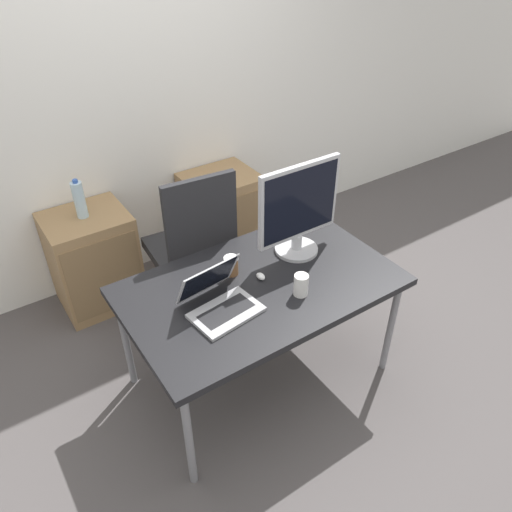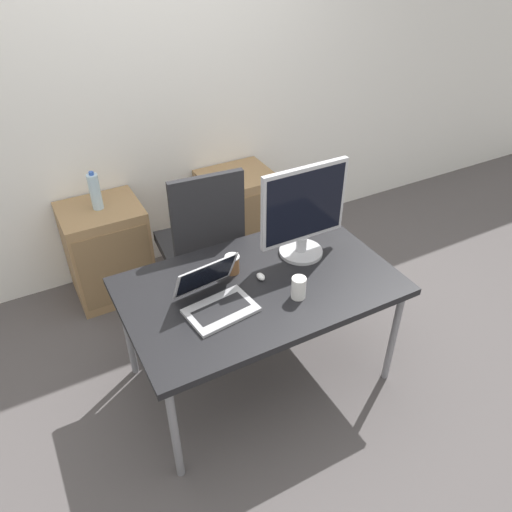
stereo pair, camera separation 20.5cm
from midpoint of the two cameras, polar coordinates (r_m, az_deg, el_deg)
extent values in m
plane|color=#514C4C|center=(3.11, 2.33, -13.34)|extent=(14.00, 14.00, 0.00)
cube|color=white|center=(3.53, -9.83, 18.04)|extent=(10.00, 0.05, 2.60)
cube|color=black|center=(2.63, 2.69, -3.56)|extent=(1.43, 0.87, 0.04)
cylinder|color=gray|center=(2.47, -6.79, -19.55)|extent=(0.04, 0.04, 0.66)
cylinder|color=gray|center=(2.98, 17.36, -8.88)|extent=(0.04, 0.04, 0.66)
cylinder|color=gray|center=(2.95, -12.53, -8.52)|extent=(0.04, 0.04, 0.66)
cylinder|color=gray|center=(3.39, 8.85, -1.21)|extent=(0.04, 0.04, 0.66)
cylinder|color=#232326|center=(3.58, -4.48, -4.96)|extent=(0.56, 0.56, 0.04)
cylinder|color=gray|center=(3.43, -4.66, -1.95)|extent=(0.05, 0.05, 0.44)
cube|color=#232326|center=(3.30, -4.84, 1.06)|extent=(0.52, 0.52, 0.07)
cube|color=#232326|center=(2.91, -3.44, 3.80)|extent=(0.44, 0.08, 0.60)
cube|color=#99754C|center=(3.59, -15.03, 0.50)|extent=(0.53, 0.45, 0.69)
cube|color=olive|center=(3.40, -13.97, -1.46)|extent=(0.48, 0.01, 0.55)
cube|color=#99754C|center=(3.87, -0.56, 4.65)|extent=(0.53, 0.45, 0.69)
cube|color=olive|center=(3.70, 1.11, 3.04)|extent=(0.48, 0.01, 0.55)
cylinder|color=silver|center=(3.35, -16.25, 7.02)|extent=(0.07, 0.07, 0.24)
cylinder|color=#3359B2|center=(3.29, -16.63, 9.01)|extent=(0.03, 0.03, 0.02)
cube|color=#ADADB2|center=(2.44, -1.62, -6.29)|extent=(0.36, 0.26, 0.02)
cube|color=black|center=(2.44, -1.62, -6.13)|extent=(0.29, 0.15, 0.00)
cube|color=#ADADB2|center=(2.47, -3.44, -2.35)|extent=(0.34, 0.14, 0.20)
cube|color=black|center=(2.47, -3.40, -2.38)|extent=(0.31, 0.13, 0.18)
cylinder|color=#B7B7BC|center=(2.85, 7.21, 0.45)|extent=(0.25, 0.25, 0.02)
cylinder|color=#B7B7BC|center=(2.82, 7.29, 1.31)|extent=(0.06, 0.06, 0.08)
cube|color=#B7B7BC|center=(2.68, 7.70, 5.86)|extent=(0.51, 0.03, 0.43)
cube|color=black|center=(2.67, 7.89, 5.71)|extent=(0.47, 0.00, 0.39)
ellipsoid|color=silver|center=(2.64, 2.77, -2.44)|extent=(0.04, 0.06, 0.03)
cylinder|color=white|center=(2.51, 7.23, -3.69)|extent=(0.07, 0.07, 0.12)
cylinder|color=brown|center=(2.66, -0.52, -1.08)|extent=(0.07, 0.07, 0.10)
cylinder|color=white|center=(2.63, -0.53, -0.16)|extent=(0.08, 0.08, 0.01)
camera|label=1|loc=(0.10, -87.70, 1.66)|focal=35.00mm
camera|label=2|loc=(0.10, 92.30, -1.66)|focal=35.00mm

